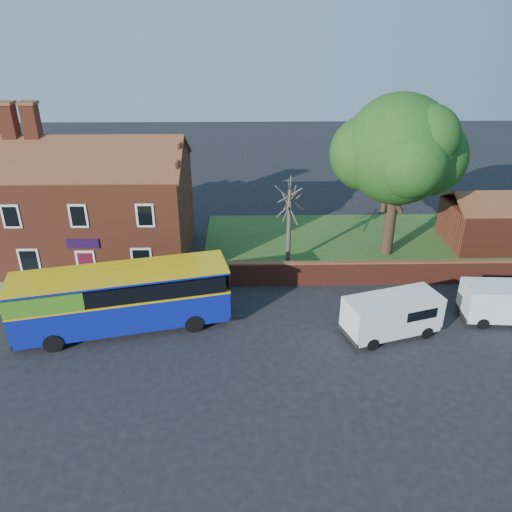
{
  "coord_description": "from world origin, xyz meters",
  "views": [
    {
      "loc": [
        3.1,
        -20.64,
        15.56
      ],
      "look_at": [
        3.62,
        5.0,
        3.03
      ],
      "focal_mm": 35.0,
      "sensor_mm": 36.0,
      "label": 1
    }
  ],
  "objects_px": {
    "van_far": "(509,301)",
    "large_tree": "(399,152)",
    "van_near": "(392,314)",
    "bus": "(115,298)"
  },
  "relations": [
    {
      "from": "bus",
      "to": "van_near",
      "type": "bearing_deg",
      "value": -16.22
    },
    {
      "from": "van_near",
      "to": "van_far",
      "type": "xyz_separation_m",
      "value": [
        6.83,
        1.2,
        -0.03
      ]
    },
    {
      "from": "van_near",
      "to": "bus",
      "type": "bearing_deg",
      "value": 159.65
    },
    {
      "from": "bus",
      "to": "van_far",
      "type": "bearing_deg",
      "value": -12.02
    },
    {
      "from": "van_near",
      "to": "large_tree",
      "type": "relative_size",
      "value": 0.49
    },
    {
      "from": "bus",
      "to": "van_far",
      "type": "distance_m",
      "value": 21.52
    },
    {
      "from": "van_far",
      "to": "large_tree",
      "type": "bearing_deg",
      "value": 119.66
    },
    {
      "from": "van_near",
      "to": "van_far",
      "type": "relative_size",
      "value": 1.08
    },
    {
      "from": "large_tree",
      "to": "bus",
      "type": "bearing_deg",
      "value": -151.42
    },
    {
      "from": "bus",
      "to": "large_tree",
      "type": "height_order",
      "value": "large_tree"
    }
  ]
}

